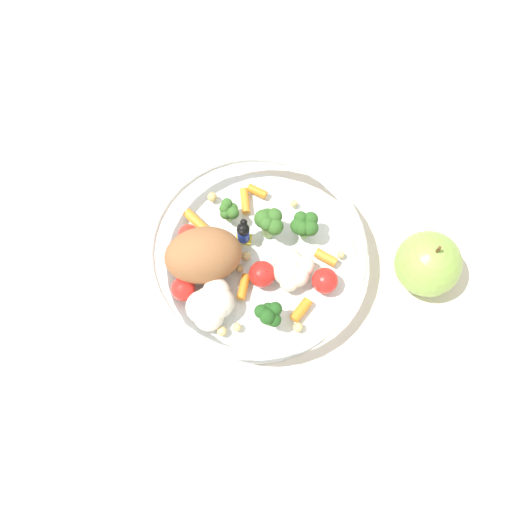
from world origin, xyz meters
name	(u,v)px	position (x,y,z in m)	size (l,w,h in m)	color
ground_plane	(262,281)	(0.00, 0.00, 0.00)	(2.40, 2.40, 0.00)	silver
food_container	(245,262)	(-0.02, 0.00, 0.03)	(0.26, 0.26, 0.08)	white
loose_apple	(428,264)	(0.14, 0.13, 0.04)	(0.08, 0.08, 0.09)	#8CB74C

